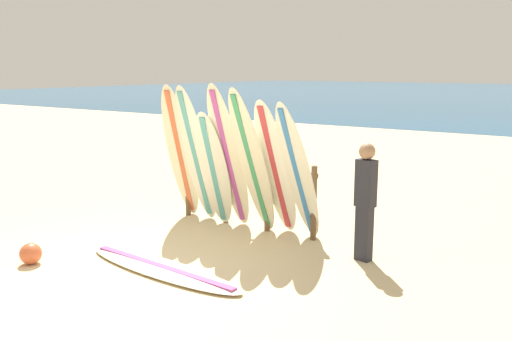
% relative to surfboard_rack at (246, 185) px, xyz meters
% --- Properties ---
extents(ground_plane, '(120.00, 120.00, 0.00)m').
position_rel_surfboard_rack_xyz_m(ground_plane, '(0.03, -2.56, -0.70)').
color(ground_plane, '#D3BC8C').
extents(surfboard_rack, '(2.62, 0.09, 1.15)m').
position_rel_surfboard_rack_xyz_m(surfboard_rack, '(0.00, 0.00, 0.00)').
color(surfboard_rack, brown).
rests_on(surfboard_rack, ground).
extents(surfboard_leaning_far_left, '(0.66, 0.94, 2.35)m').
position_rel_surfboard_rack_xyz_m(surfboard_leaning_far_left, '(-1.15, -0.28, 0.47)').
color(surfboard_leaning_far_left, beige).
rests_on(surfboard_leaning_far_left, ground).
extents(surfboard_leaning_left, '(0.58, 0.81, 2.33)m').
position_rel_surfboard_rack_xyz_m(surfboard_leaning_left, '(-0.80, -0.29, 0.46)').
color(surfboard_leaning_left, silver).
rests_on(surfboard_leaning_left, ground).
extents(surfboard_leaning_center_left, '(0.64, 0.90, 1.95)m').
position_rel_surfboard_rack_xyz_m(surfboard_leaning_center_left, '(-0.33, -0.41, 0.27)').
color(surfboard_leaning_center_left, silver).
rests_on(surfboard_leaning_center_left, ground).
extents(surfboard_leaning_center, '(0.57, 1.06, 2.39)m').
position_rel_surfboard_rack_xyz_m(surfboard_leaning_center, '(-0.06, -0.37, 0.49)').
color(surfboard_leaning_center, beige).
rests_on(surfboard_leaning_center, ground).
extents(surfboard_leaning_center_right, '(0.52, 1.04, 2.33)m').
position_rel_surfboard_rack_xyz_m(surfboard_leaning_center_right, '(0.42, -0.41, 0.46)').
color(surfboard_leaning_center_right, beige).
rests_on(surfboard_leaning_center_right, ground).
extents(surfboard_leaning_right, '(0.51, 0.97, 2.16)m').
position_rel_surfboard_rack_xyz_m(surfboard_leaning_right, '(0.74, -0.25, 0.38)').
color(surfboard_leaning_right, white).
rests_on(surfboard_leaning_right, ground).
extents(surfboard_leaning_far_right, '(0.58, 1.02, 2.15)m').
position_rel_surfboard_rack_xyz_m(surfboard_leaning_far_right, '(1.14, -0.28, 0.37)').
color(surfboard_leaning_far_right, silver).
rests_on(surfboard_leaning_far_right, ground).
extents(surfboard_lying_on_sand, '(2.70, 0.73, 0.08)m').
position_rel_surfboard_rack_xyz_m(surfboard_lying_on_sand, '(0.25, -2.25, -0.67)').
color(surfboard_lying_on_sand, beige).
rests_on(surfboard_lying_on_sand, ground).
extents(beachgoer_standing, '(0.29, 0.22, 1.61)m').
position_rel_surfboard_rack_xyz_m(beachgoer_standing, '(2.24, -0.40, 0.18)').
color(beachgoer_standing, '#26262D').
rests_on(beachgoer_standing, ground).
extents(beach_ball, '(0.29, 0.29, 0.29)m').
position_rel_surfboard_rack_xyz_m(beach_ball, '(-1.38, -3.04, -0.56)').
color(beach_ball, '#CC5933').
rests_on(beach_ball, ground).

